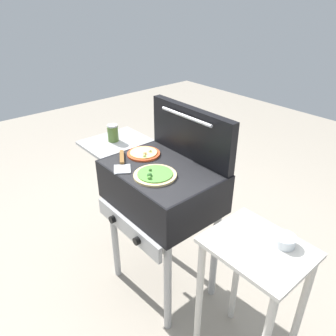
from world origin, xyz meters
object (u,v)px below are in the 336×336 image
at_px(spatula, 122,162).
at_px(topping_bowl_near, 284,241).
at_px(prep_table, 252,283).
at_px(sauce_jar, 113,133).
at_px(pizza_veggie, 155,175).
at_px(pizza_cheese, 144,153).
at_px(grill, 160,189).

distance_m(spatula, topping_bowl_near, 0.95).
bearing_deg(prep_table, topping_bowl_near, 53.80).
xyz_separation_m(prep_table, topping_bowl_near, (0.07, 0.09, 0.25)).
relative_size(sauce_jar, topping_bowl_near, 1.14).
bearing_deg(sauce_jar, pizza_veggie, -8.57).
height_order(sauce_jar, prep_table, sauce_jar).
relative_size(pizza_veggie, spatula, 0.92).
height_order(pizza_veggie, pizza_cheese, pizza_veggie).
bearing_deg(pizza_cheese, topping_bowl_near, 4.38).
relative_size(pizza_veggie, prep_table, 0.29).
height_order(grill, prep_table, grill).
bearing_deg(topping_bowl_near, pizza_cheese, -175.62).
relative_size(grill, topping_bowl_near, 9.94).
relative_size(grill, prep_table, 1.22).
bearing_deg(pizza_cheese, spatula, -87.58).
xyz_separation_m(grill, prep_table, (0.67, 0.00, -0.20)).
bearing_deg(topping_bowl_near, pizza_veggie, -165.29).
relative_size(pizza_veggie, topping_bowl_near, 2.38).
height_order(sauce_jar, spatula, sauce_jar).
bearing_deg(pizza_veggie, sauce_jar, 171.43).
bearing_deg(pizza_veggie, topping_bowl_near, 14.71).
distance_m(grill, pizza_cheese, 0.24).
bearing_deg(grill, spatula, -142.66).
xyz_separation_m(pizza_cheese, prep_table, (0.86, -0.02, -0.35)).
bearing_deg(sauce_jar, topping_bowl_near, 4.59).
height_order(grill, sauce_jar, sauce_jar).
distance_m(pizza_veggie, prep_table, 0.71).
xyz_separation_m(pizza_cheese, sauce_jar, (-0.29, -0.03, 0.05)).
bearing_deg(sauce_jar, prep_table, 0.36).
bearing_deg(prep_table, grill, -179.63).
xyz_separation_m(grill, spatula, (-0.18, -0.13, 0.15)).
height_order(prep_table, topping_bowl_near, topping_bowl_near).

